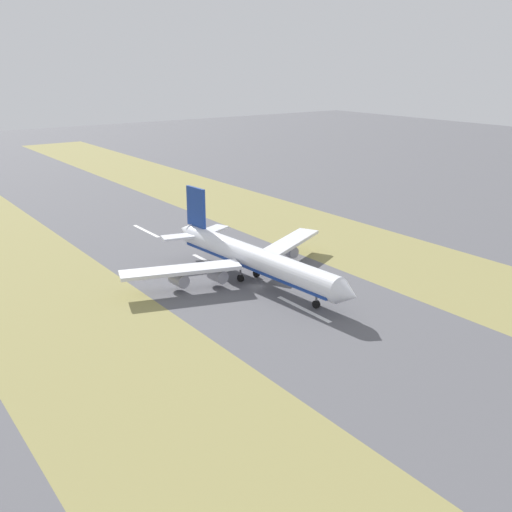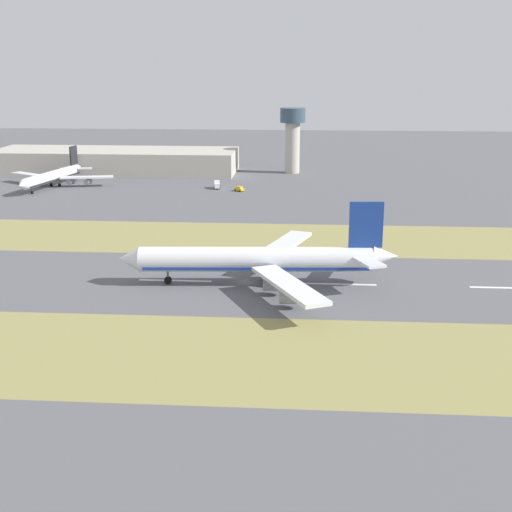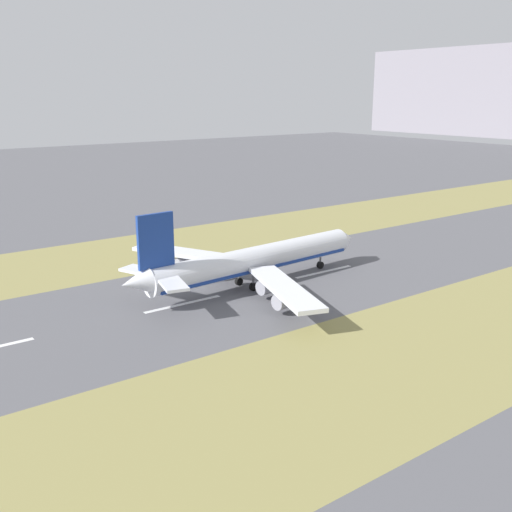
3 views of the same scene
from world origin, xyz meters
name	(u,v)px [view 2 (image 2 of 3)]	position (x,y,z in m)	size (l,w,h in m)	color
ground_plane	(246,282)	(0.00, 0.00, 0.00)	(800.00, 800.00, 0.00)	#56565B
grass_median_west	(225,355)	(-45.00, 0.00, 0.00)	(40.00, 600.00, 0.01)	olive
grass_median_east	(259,238)	(45.00, 0.00, 0.00)	(40.00, 600.00, 0.01)	olive
centreline_dash_near	(508,288)	(0.00, -62.53, 0.01)	(1.20, 18.00, 0.01)	silver
centreline_dash_mid	(339,284)	(0.00, -22.53, 0.01)	(1.20, 18.00, 0.01)	silver
centreline_dash_far	(175,281)	(0.00, 17.47, 0.01)	(1.20, 18.00, 0.01)	silver
airplane_main_jet	(264,260)	(-1.16, -4.43, 6.02)	(63.99, 67.22, 20.20)	silver
terminal_building	(116,161)	(173.92, 78.50, 5.42)	(36.00, 116.46, 10.85)	#B2AD9E
control_tower	(293,133)	(177.68, -6.88, 19.00)	(12.00, 12.00, 30.82)	#B2AD9E
airplane_parked_apron	(54,176)	(130.35, 93.88, 4.59)	(50.97, 48.09, 15.38)	silver
service_truck	(217,185)	(131.34, 23.75, 1.67)	(6.25, 3.27, 3.10)	white
apron_car	(239,189)	(125.37, 13.76, 1.00)	(4.24, 4.51, 2.03)	gold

